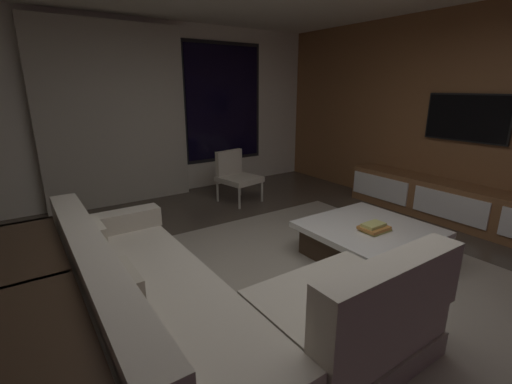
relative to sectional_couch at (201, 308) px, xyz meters
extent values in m
plane|color=#473D33|center=(0.96, 0.08, -0.29)|extent=(9.20, 9.20, 0.00)
cube|color=silver|center=(0.96, 3.74, 1.06)|extent=(6.60, 0.12, 2.70)
cube|color=black|center=(2.26, 3.68, 1.16)|extent=(1.52, 0.02, 2.02)
cube|color=black|center=(2.26, 3.66, 1.16)|extent=(1.40, 0.03, 1.90)
cube|color=#BCB5A3|center=(0.41, 3.56, 1.01)|extent=(2.10, 0.12, 2.60)
cube|color=brown|center=(4.02, 0.08, 1.06)|extent=(0.12, 7.80, 2.70)
cube|color=gray|center=(1.31, -0.02, -0.28)|extent=(3.20, 3.80, 0.01)
cube|color=#A49C8C|center=(-0.24, 0.23, -0.20)|extent=(0.90, 2.50, 0.18)
cube|color=beige|center=(-0.24, 0.23, 0.01)|extent=(0.86, 2.42, 0.24)
cube|color=beige|center=(-0.59, 0.23, 0.33)|extent=(0.20, 2.50, 0.40)
cube|color=beige|center=(-0.24, 1.38, 0.22)|extent=(0.90, 0.20, 0.18)
cube|color=#A49C8C|center=(0.74, -0.57, -0.20)|extent=(1.10, 0.90, 0.18)
cube|color=beige|center=(0.74, -0.57, 0.01)|extent=(1.07, 0.86, 0.24)
cube|color=beige|center=(0.74, -0.92, 0.33)|extent=(1.10, 0.20, 0.40)
cube|color=beige|center=(-0.47, 0.78, 0.29)|extent=(0.10, 0.36, 0.36)
cube|color=#B2A893|center=(-0.47, -0.07, 0.29)|extent=(0.10, 0.36, 0.36)
cube|color=#38281B|center=(1.98, 0.19, -0.14)|extent=(1.00, 1.00, 0.30)
cube|color=white|center=(1.98, 0.19, 0.04)|extent=(1.16, 1.16, 0.06)
cube|color=tan|center=(1.94, 0.08, 0.08)|extent=(0.27, 0.18, 0.02)
cube|color=#C17C38|center=(1.93, 0.09, 0.10)|extent=(0.27, 0.21, 0.03)
cube|color=#C2BE68|center=(1.92, 0.10, 0.14)|extent=(0.22, 0.14, 0.03)
cylinder|color=#B2ADA0|center=(2.19, 2.38, -0.11)|extent=(0.04, 0.04, 0.36)
cylinder|color=#B2ADA0|center=(1.72, 2.29, -0.11)|extent=(0.04, 0.04, 0.36)
cylinder|color=#B2ADA0|center=(2.10, 2.87, -0.11)|extent=(0.04, 0.04, 0.36)
cylinder|color=#B2ADA0|center=(1.63, 2.78, -0.11)|extent=(0.04, 0.04, 0.36)
cube|color=beige|center=(1.91, 2.58, 0.07)|extent=(0.64, 0.65, 0.08)
cube|color=beige|center=(1.86, 2.81, 0.30)|extent=(0.49, 0.17, 0.38)
cube|color=brown|center=(3.74, 0.18, -0.03)|extent=(0.44, 3.10, 0.52)
cube|color=white|center=(3.51, 0.18, 0.00)|extent=(0.02, 0.93, 0.33)
cube|color=white|center=(3.51, 1.23, 0.00)|extent=(0.02, 0.93, 0.33)
cube|color=#6247C4|center=(3.70, -0.41, -0.17)|extent=(0.03, 0.04, 0.19)
cube|color=black|center=(3.92, 0.33, 1.06)|extent=(0.04, 1.03, 0.60)
cube|color=black|center=(3.91, 0.33, 1.06)|extent=(0.05, 0.99, 0.56)
cube|color=#38281B|center=(-0.91, 0.13, 0.43)|extent=(0.40, 2.10, 0.04)
cube|color=#38281B|center=(-0.91, 0.13, -0.15)|extent=(0.38, 2.04, 0.03)
cube|color=#38281B|center=(-0.91, 1.16, 0.08)|extent=(0.40, 0.04, 0.74)
cube|color=#38281B|center=(-0.91, 0.13, 0.08)|extent=(0.38, 0.03, 0.74)
cube|color=silver|center=(-0.92, -0.04, -0.01)|extent=(0.18, 0.04, 0.25)
cube|color=silver|center=(-0.90, 0.13, -0.02)|extent=(0.18, 0.04, 0.23)
cube|color=silver|center=(-0.92, 0.30, 0.00)|extent=(0.18, 0.04, 0.27)
cube|color=silver|center=(-0.91, 0.47, -0.02)|extent=(0.18, 0.04, 0.23)
cube|color=silver|center=(-0.91, 0.65, 0.00)|extent=(0.18, 0.04, 0.26)
cube|color=white|center=(-0.92, 0.82, -0.02)|extent=(0.18, 0.04, 0.23)
cube|color=silver|center=(-0.91, 0.99, -0.02)|extent=(0.18, 0.04, 0.23)
camera|label=1|loc=(-0.87, -1.92, 1.44)|focal=24.88mm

